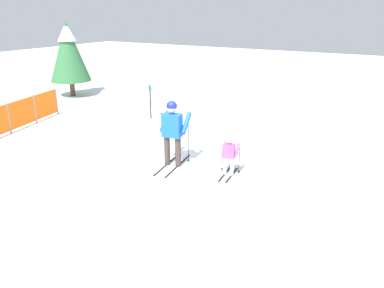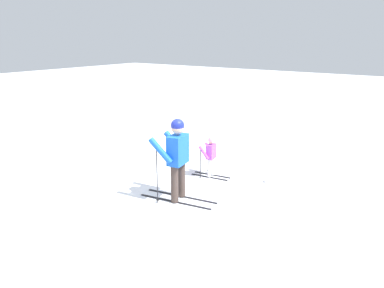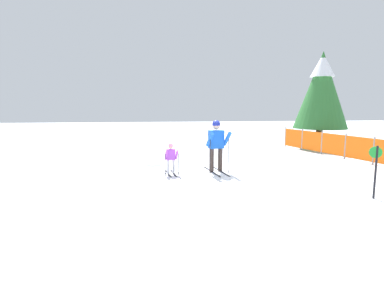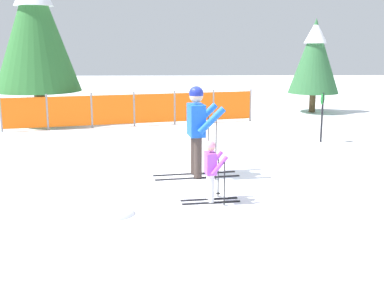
{
  "view_description": "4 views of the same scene",
  "coord_description": "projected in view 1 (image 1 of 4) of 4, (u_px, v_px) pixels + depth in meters",
  "views": [
    {
      "loc": [
        -7.85,
        -5.19,
        3.88
      ],
      "look_at": [
        -0.25,
        -0.69,
        0.71
      ],
      "focal_mm": 35.0,
      "sensor_mm": 36.0,
      "label": 1
    },
    {
      "loc": [
        -4.72,
        5.64,
        3.32
      ],
      "look_at": [
        0.17,
        -1.17,
        0.9
      ],
      "focal_mm": 35.0,
      "sensor_mm": 36.0,
      "label": 2
    },
    {
      "loc": [
        9.57,
        -2.08,
        2.26
      ],
      "look_at": [
        -0.12,
        -0.93,
        0.97
      ],
      "focal_mm": 28.0,
      "sensor_mm": 36.0,
      "label": 3
    },
    {
      "loc": [
        -0.56,
        -9.09,
        2.52
      ],
      "look_at": [
        -0.35,
        -0.97,
        0.82
      ],
      "focal_mm": 45.0,
      "sensor_mm": 36.0,
      "label": 4
    }
  ],
  "objects": [
    {
      "name": "conifer_near",
      "position": [
        68.0,
        50.0,
        17.18
      ],
      "size": [
        1.85,
        1.85,
        3.43
      ],
      "color": "#4C3823",
      "rests_on": "ground_plane"
    },
    {
      "name": "skier_adult",
      "position": [
        172.0,
        127.0,
        9.59
      ],
      "size": [
        1.68,
        0.81,
        1.74
      ],
      "rotation": [
        0.0,
        0.0,
        0.17
      ],
      "color": "black",
      "rests_on": "ground_plane"
    },
    {
      "name": "ground_plane",
      "position": [
        175.0,
        161.0,
        10.16
      ],
      "size": [
        60.0,
        60.0,
        0.0
      ],
      "primitive_type": "plane",
      "color": "white"
    },
    {
      "name": "snow_mound",
      "position": [
        220.0,
        207.0,
        7.8
      ],
      "size": [
        0.77,
        0.65,
        0.31
      ],
      "primitive_type": "ellipsoid",
      "color": "white",
      "rests_on": "ground_plane"
    },
    {
      "name": "skier_child",
      "position": [
        229.0,
        153.0,
        9.14
      ],
      "size": [
        0.97,
        0.51,
        1.02
      ],
      "rotation": [
        0.0,
        0.0,
        0.14
      ],
      "color": "black",
      "rests_on": "ground_plane"
    },
    {
      "name": "trail_marker",
      "position": [
        150.0,
        98.0,
        13.91
      ],
      "size": [
        0.17,
        0.24,
        1.29
      ],
      "color": "black",
      "rests_on": "ground_plane"
    }
  ]
}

